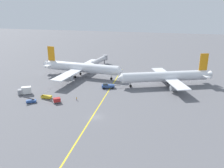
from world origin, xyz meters
name	(u,v)px	position (x,y,z in m)	size (l,w,h in m)	color
ground_plane	(97,117)	(0.00, 0.00, 0.00)	(600.00, 600.00, 0.00)	slate
taxiway_stripe	(99,106)	(-2.22, 10.00, 0.00)	(0.50, 120.00, 0.01)	yellow
airliner_at_gate_left	(82,68)	(-24.66, 47.31, 5.37)	(49.21, 50.27, 16.52)	white
airliner_being_pushed	(166,77)	(22.56, 43.35, 4.82)	(47.15, 37.53, 16.14)	white
pushback_tug	(108,86)	(-4.85, 31.93, 1.24)	(9.30, 4.69, 2.92)	#2D4C8C
gse_container_dolly_flat	(57,100)	(-20.33, 8.43, 1.17)	(3.87, 3.71, 2.15)	slate
gse_belt_loader_portside	(31,101)	(-30.92, 5.76, 0.83)	(4.90, 3.52, 3.02)	#2D5199
gse_catering_truck_tall	(25,91)	(-39.36, 13.92, 1.76)	(6.24, 5.08, 3.50)	gray
gse_stair_truck_yellow	(46,96)	(-27.22, 11.78, 1.03)	(4.64, 2.01, 4.06)	gold
ground_crew_ramp_agent_by_cones	(77,99)	(-13.39, 13.06, 0.81)	(0.36, 0.36, 1.57)	#4C4C51
jet_bridge	(100,60)	(-22.10, 74.56, 4.26)	(5.42, 22.42, 6.03)	#B7B7BC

